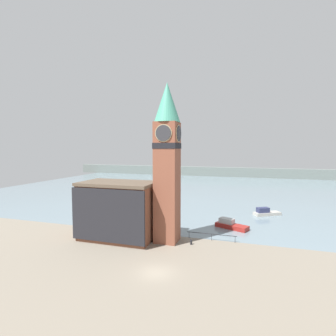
# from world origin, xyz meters

# --- Properties ---
(ground_plane) EXTENTS (160.00, 160.00, 0.00)m
(ground_plane) POSITION_xyz_m (0.00, 0.00, 0.00)
(ground_plane) COLOR gray
(water) EXTENTS (160.00, 120.00, 0.00)m
(water) POSITION_xyz_m (0.00, 73.69, -0.00)
(water) COLOR gray
(water) RESTS_ON ground_plane
(far_shoreline) EXTENTS (180.00, 3.00, 5.00)m
(far_shoreline) POSITION_xyz_m (0.00, 113.69, 2.50)
(far_shoreline) COLOR slate
(far_shoreline) RESTS_ON water
(pier_railing) EXTENTS (8.21, 0.08, 1.09)m
(pier_railing) POSITION_xyz_m (4.92, 13.44, 0.93)
(pier_railing) COLOR #232328
(pier_railing) RESTS_ON ground_plane
(clock_tower) EXTENTS (4.16, 4.16, 25.61)m
(clock_tower) POSITION_xyz_m (-1.99, 10.86, 13.62)
(clock_tower) COLOR brown
(clock_tower) RESTS_ON ground_plane
(pier_building) EXTENTS (12.63, 7.53, 9.63)m
(pier_building) POSITION_xyz_m (-10.34, 9.74, 4.83)
(pier_building) COLOR brown
(pier_building) RESTS_ON ground_plane
(boat_near) EXTENTS (6.52, 4.47, 1.76)m
(boat_near) POSITION_xyz_m (7.45, 21.19, 0.64)
(boat_near) COLOR maroon
(boat_near) RESTS_ON water
(boat_far) EXTENTS (6.29, 4.84, 1.80)m
(boat_far) POSITION_xyz_m (14.43, 33.50, 0.64)
(boat_far) COLOR #B7B2A8
(boat_far) RESTS_ON water
(mooring_bollard_near) EXTENTS (0.34, 0.34, 0.80)m
(mooring_bollard_near) POSITION_xyz_m (2.10, 10.54, 0.43)
(mooring_bollard_near) COLOR black
(mooring_bollard_near) RESTS_ON ground_plane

